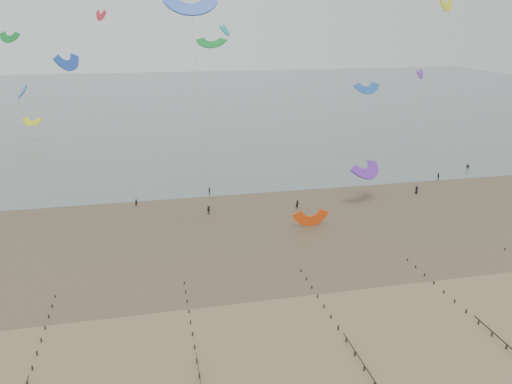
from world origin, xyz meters
The scene contains 6 objects.
ground centered at (0.00, 0.00, 0.00)m, with size 500.00×500.00×0.00m, color brown.
sea_and_shore centered at (-4.08, 34.40, 0.01)m, with size 500.00×665.00×0.03m.
kitesurfer_lead centered at (-21.22, 47.33, 0.78)m, with size 0.57×0.37×1.56m, color black.
kitesurfers centered at (17.74, 46.57, 0.87)m, with size 123.62×19.37×1.80m.
grounded_kite centered at (11.21, 29.34, 0.00)m, with size 5.98×3.13×4.56m, color #FF4A10, non-canonical shape.
kites_airborne centered at (-8.61, 80.11, 22.13)m, with size 237.37×116.04×40.51m.
Camera 1 is at (-17.51, -54.05, 36.59)m, focal length 35.00 mm.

